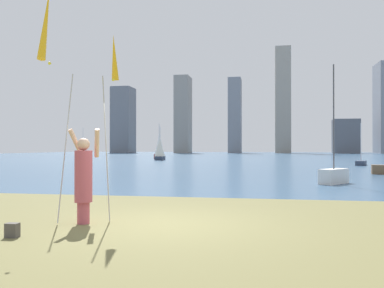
# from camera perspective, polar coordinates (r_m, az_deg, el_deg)

# --- Properties ---
(ground) EXTENTS (120.00, 138.00, 0.12)m
(ground) POSITION_cam_1_polar(r_m,az_deg,el_deg) (59.40, 8.06, -1.98)
(ground) COLOR brown
(person) EXTENTS (0.73, 0.54, 1.99)m
(person) POSITION_cam_1_polar(r_m,az_deg,el_deg) (8.99, -14.64, -4.36)
(person) COLOR #B24C59
(person) RESTS_ON ground
(kite_flag_left) EXTENTS (0.16, 1.41, 4.73)m
(kite_flag_left) POSITION_cam_1_polar(r_m,az_deg,el_deg) (8.87, -19.32, 14.62)
(kite_flag_left) COLOR #B2B2B7
(kite_flag_left) RESTS_ON ground
(kite_flag_right) EXTENTS (0.16, 0.82, 4.06)m
(kite_flag_right) POSITION_cam_1_polar(r_m,az_deg,el_deg) (9.46, -10.67, 10.79)
(kite_flag_right) COLOR #B2B2B7
(kite_flag_right) RESTS_ON ground
(bag) EXTENTS (0.22, 0.16, 0.25)m
(bag) POSITION_cam_1_polar(r_m,az_deg,el_deg) (8.16, -23.43, -10.80)
(bag) COLOR #4C4742
(bag) RESTS_ON ground
(sailboat_2) EXTENTS (1.29, 2.03, 3.67)m
(sailboat_2) POSITION_cam_1_polar(r_m,az_deg,el_deg) (38.72, 22.16, -2.37)
(sailboat_2) COLOR #333D51
(sailboat_2) RESTS_ON ground
(sailboat_3) EXTENTS (1.98, 1.89, 4.29)m
(sailboat_3) POSITION_cam_1_polar(r_m,az_deg,el_deg) (60.84, -14.73, -1.59)
(sailboat_3) COLOR white
(sailboat_3) RESTS_ON ground
(sailboat_4) EXTENTS (1.46, 1.70, 5.20)m
(sailboat_4) POSITION_cam_1_polar(r_m,az_deg,el_deg) (19.09, 18.87, -4.02)
(sailboat_4) COLOR silver
(sailboat_4) RESTS_ON ground
(sailboat_6) EXTENTS (1.34, 2.56, 3.99)m
(sailboat_6) POSITION_cam_1_polar(r_m,az_deg,el_deg) (50.18, -4.43, -0.82)
(sailboat_6) COLOR #333D51
(sailboat_6) RESTS_ON ground
(sailboat_7) EXTENTS (1.98, 2.73, 4.67)m
(sailboat_7) POSITION_cam_1_polar(r_m,az_deg,el_deg) (55.31, -4.51, -0.45)
(sailboat_7) COLOR maroon
(sailboat_7) RESTS_ON ground
(skyline_tower_0) EXTENTS (5.20, 6.47, 17.63)m
(skyline_tower_0) POSITION_cam_1_polar(r_m,az_deg,el_deg) (114.07, -9.41, 3.25)
(skyline_tower_0) COLOR slate
(skyline_tower_0) RESTS_ON ground
(skyline_tower_1) EXTENTS (3.67, 6.37, 19.82)m
(skyline_tower_1) POSITION_cam_1_polar(r_m,az_deg,el_deg) (108.09, -1.24, 4.02)
(skyline_tower_1) COLOR gray
(skyline_tower_1) RESTS_ON ground
(skyline_tower_2) EXTENTS (3.23, 5.61, 19.32)m
(skyline_tower_2) POSITION_cam_1_polar(r_m,az_deg,el_deg) (108.53, 5.91, 3.87)
(skyline_tower_2) COLOR gray
(skyline_tower_2) RESTS_ON ground
(skyline_tower_3) EXTENTS (3.91, 5.37, 27.05)m
(skyline_tower_3) POSITION_cam_1_polar(r_m,az_deg,el_deg) (109.83, 12.34, 5.86)
(skyline_tower_3) COLOR gray
(skyline_tower_3) RESTS_ON ground
(skyline_tower_4) EXTENTS (5.99, 4.66, 8.29)m
(skyline_tower_4) POSITION_cam_1_polar(r_m,az_deg,el_deg) (107.42, 20.36, 1.00)
(skyline_tower_4) COLOR #565B66
(skyline_tower_4) RESTS_ON ground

